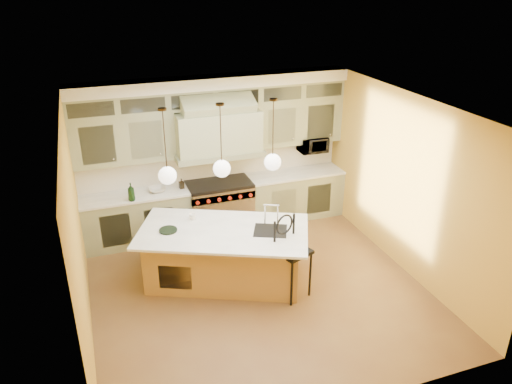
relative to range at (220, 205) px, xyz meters
name	(u,v)px	position (x,y,z in m)	size (l,w,h in m)	color
floor	(258,289)	(0.00, -2.14, -0.49)	(5.00, 5.00, 0.00)	brown
ceiling	(258,108)	(0.00, -2.14, 2.41)	(5.00, 5.00, 0.00)	white
wall_back	(213,152)	(0.00, 0.36, 0.96)	(5.00, 5.00, 0.00)	gold
wall_front	(340,307)	(0.00, -4.64, 0.96)	(5.00, 5.00, 0.00)	gold
wall_left	(77,234)	(-2.50, -2.14, 0.96)	(5.00, 5.00, 0.00)	gold
wall_right	(404,183)	(2.50, -2.14, 0.96)	(5.00, 5.00, 0.00)	gold
back_cabinetry	(217,157)	(0.00, 0.09, 0.94)	(5.00, 0.77, 2.90)	gray
range	(220,205)	(0.00, 0.00, 0.00)	(1.20, 0.74, 0.96)	silver
kitchen_island	(225,254)	(-0.40, -1.70, -0.01)	(2.93, 2.32, 1.35)	#AB783C
counter_stool	(291,251)	(0.43, -2.41, 0.26)	(0.59, 0.59, 1.30)	black
microwave	(313,144)	(1.95, 0.11, 0.96)	(0.54, 0.37, 0.30)	black
oil_bottle_a	(131,192)	(-1.62, -0.22, 0.62)	(0.12, 0.12, 0.32)	black
oil_bottle_b	(181,184)	(-0.70, 0.01, 0.55)	(0.08, 0.09, 0.19)	black
fruit_bowl	(157,190)	(-1.14, 0.01, 0.49)	(0.30, 0.30, 0.07)	beige
cup	(193,217)	(-0.78, -1.23, 0.49)	(0.11, 0.11, 0.10)	white
pendant_left	(167,174)	(-1.20, -1.69, 1.46)	(0.26, 0.26, 1.11)	#2D2319
pendant_center	(222,167)	(-0.40, -1.69, 1.46)	(0.26, 0.26, 1.11)	#2D2319
pendant_right	(273,160)	(0.40, -1.69, 1.46)	(0.26, 0.26, 1.11)	#2D2319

